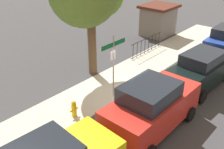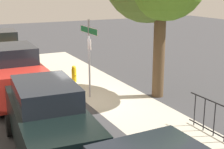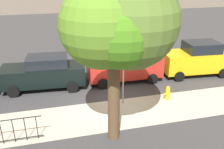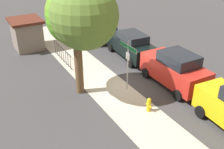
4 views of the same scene
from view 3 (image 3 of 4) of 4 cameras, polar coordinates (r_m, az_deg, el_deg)
ground_plane at (r=12.70m, az=0.71°, el=-6.12°), size 60.00×60.00×0.00m
sidewalk_strip at (r=11.31m, az=-7.60°, el=-10.43°), size 24.00×2.60×0.00m
street_sign at (r=11.50m, az=2.81°, el=2.56°), size 1.67×0.07×3.14m
shade_tree at (r=8.31m, az=1.91°, el=11.66°), size 4.23×3.49×6.39m
car_yellow at (r=16.41m, az=19.66°, el=3.60°), size 4.50×2.26×2.18m
car_red at (r=14.64m, az=3.10°, el=2.59°), size 4.49×2.16×2.15m
car_black at (r=14.13m, az=-15.88°, el=0.47°), size 4.75×2.19×1.93m
fire_hydrant at (r=12.91m, az=13.16°, el=-4.32°), size 0.42×0.22×0.78m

